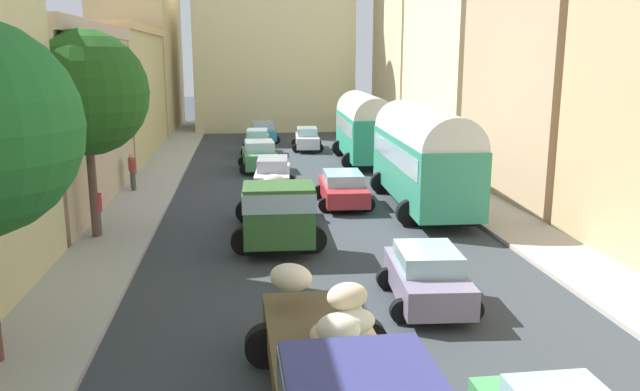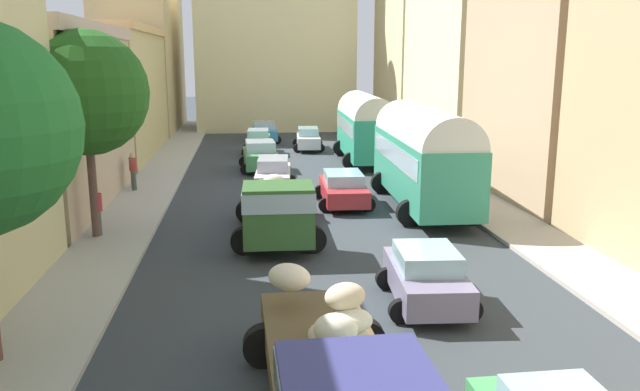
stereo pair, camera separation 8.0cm
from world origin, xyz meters
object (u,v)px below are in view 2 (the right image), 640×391
Objects in this scene: parked_bus_1 at (423,153)px; car_5 at (426,276)px; car_1 at (260,156)px; pedestrian_1 at (97,210)px; car_3 at (264,132)px; parked_bus_2 at (365,125)px; pedestrian_2 at (133,171)px; car_2 at (258,142)px; cargo_truck_1 at (278,209)px; car_7 at (308,139)px; pedestrian_3 at (133,169)px; car_6 at (343,188)px; cargo_truck_0 at (338,377)px; car_0 at (273,175)px.

car_5 is (-2.82, -10.52, -1.58)m from parked_bus_1.
pedestrian_1 reaches higher than car_1.
car_1 is 2.22× the size of pedestrian_1.
pedestrian_1 is (-6.55, -25.37, 0.28)m from car_3.
pedestrian_2 is (-12.37, -7.55, -1.22)m from parked_bus_2.
car_2 is at bearing 97.97° from car_5.
pedestrian_1 reaches higher than car_5.
cargo_truck_1 is 26.54m from car_3.
pedestrian_1 is at bearing -165.07° from parked_bus_1.
car_5 is (3.15, -32.55, -0.03)m from car_3.
cargo_truck_1 is 1.62× the size of car_2.
car_7 is 2.34× the size of pedestrian_2.
pedestrian_3 is at bearing 124.04° from cargo_truck_1.
parked_bus_1 is at bearing -74.82° from car_3.
car_6 is 10.23m from pedestrian_1.
pedestrian_1 is (-5.99, -19.31, 0.24)m from car_2.
car_3 is 18.33m from pedestrian_3.
parked_bus_1 is 7.83m from cargo_truck_1.
cargo_truck_0 is 22.16m from pedestrian_3.
car_0 is 4.03m from car_6.
pedestrian_2 is at bearing -125.64° from car_7.
car_3 is 0.93× the size of car_6.
cargo_truck_0 is at bearing -99.04° from car_6.
car_5 is at bearing -57.46° from pedestrian_3.
pedestrian_2 reaches higher than car_3.
car_5 is at bearing -36.49° from pedestrian_1.
parked_bus_2 is 4.66× the size of pedestrian_1.
car_5 is 2.06× the size of pedestrian_2.
parked_bus_2 reaches higher than pedestrian_3.
pedestrian_3 reaches higher than car_1.
car_6 is at bearing -105.25° from parked_bus_2.
parked_bus_2 reaches higher than pedestrian_2.
car_2 is (-0.44, 12.27, -0.01)m from car_0.
car_0 is 14.20m from car_7.
pedestrian_1 is 8.33m from pedestrian_3.
parked_bus_2 is 6.83m from car_1.
pedestrian_1 is at bearing -88.67° from pedestrian_3.
cargo_truck_0 reaches higher than car_5.
pedestrian_3 is at bearing 122.54° from car_5.
pedestrian_1 is 1.02× the size of pedestrian_2.
pedestrian_3 is (-6.62, 1.29, 0.23)m from car_0.
cargo_truck_1 reaches higher than car_5.
car_5 is at bearing -96.65° from parked_bus_2.
parked_bus_1 reaches higher than car_6.
car_3 is (0.57, 12.24, -0.05)m from car_1.
car_5 is at bearing -105.03° from parked_bus_1.
parked_bus_1 is 7.29m from car_0.
parked_bus_1 reaches higher than pedestrian_1.
parked_bus_1 is 17.92m from car_7.
cargo_truck_0 is 19.81m from car_0.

